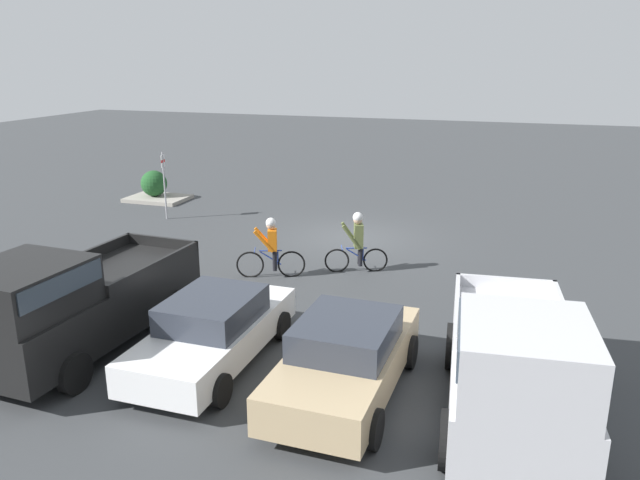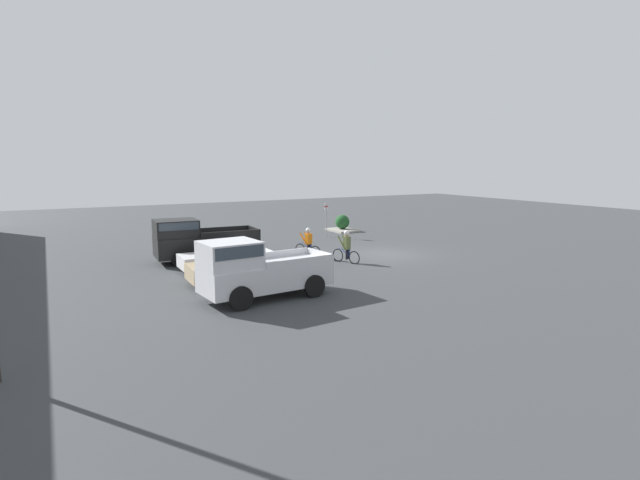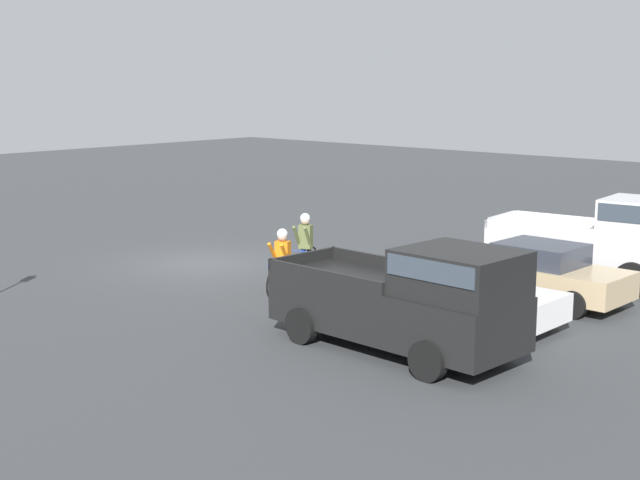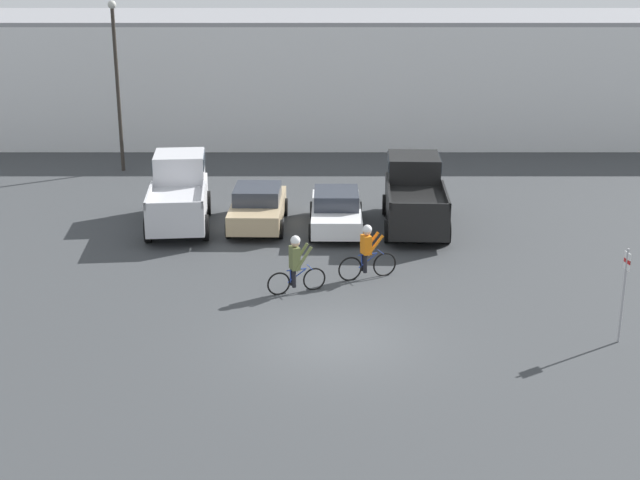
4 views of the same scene
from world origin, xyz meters
name	(u,v)px [view 4 (image 4 of 4)]	position (x,y,z in m)	size (l,w,h in m)	color
ground_plane	(334,338)	(0.00, 0.00, 0.00)	(80.00, 80.00, 0.00)	#383A3D
warehouse_building	(327,73)	(0.00, 27.66, 3.10)	(48.23, 11.31, 6.20)	silver
pickup_truck_0	(179,191)	(-5.43, 10.05, 1.22)	(2.54, 5.25, 2.38)	silver
sedan_0	(258,206)	(-2.59, 9.71, 0.73)	(2.04, 4.36, 1.46)	tan
sedan_1	(336,210)	(0.21, 9.35, 0.70)	(1.93, 4.45, 1.41)	white
pickup_truck_1	(415,193)	(3.04, 9.93, 1.17)	(2.42, 5.44, 2.30)	black
cyclist_0	(367,251)	(1.05, 4.39, 0.87)	(1.80, 0.72, 1.71)	black
cyclist_1	(296,263)	(-1.06, 3.22, 0.91)	(1.69, 0.70, 1.75)	black
fire_lane_sign	(624,287)	(7.20, -0.24, 1.50)	(0.07, 0.30, 2.49)	#9E9EA3
lamppost	(117,74)	(-9.23, 18.23, 4.31)	(0.36, 0.36, 7.42)	#2D2823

